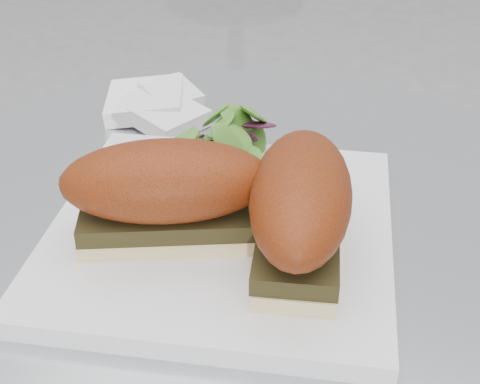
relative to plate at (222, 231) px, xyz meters
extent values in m
cylinder|color=silver|center=(0.01, 0.00, -0.02)|extent=(0.70, 0.70, 0.02)
cube|color=silver|center=(0.00, 0.00, 0.00)|extent=(0.32, 0.32, 0.02)
cube|color=#CCB47F|center=(-0.03, -0.03, 0.01)|extent=(0.14, 0.11, 0.01)
cube|color=black|center=(-0.03, -0.03, 0.03)|extent=(0.14, 0.11, 0.01)
ellipsoid|color=maroon|center=(-0.03, -0.03, 0.06)|extent=(0.17, 0.13, 0.06)
cube|color=#CCB47F|center=(0.07, -0.01, 0.01)|extent=(0.09, 0.15, 0.01)
cube|color=black|center=(0.07, -0.01, 0.03)|extent=(0.09, 0.15, 0.01)
ellipsoid|color=maroon|center=(0.07, -0.01, 0.06)|extent=(0.11, 0.17, 0.06)
camera|label=1|loc=(0.18, -0.39, 0.32)|focal=50.00mm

